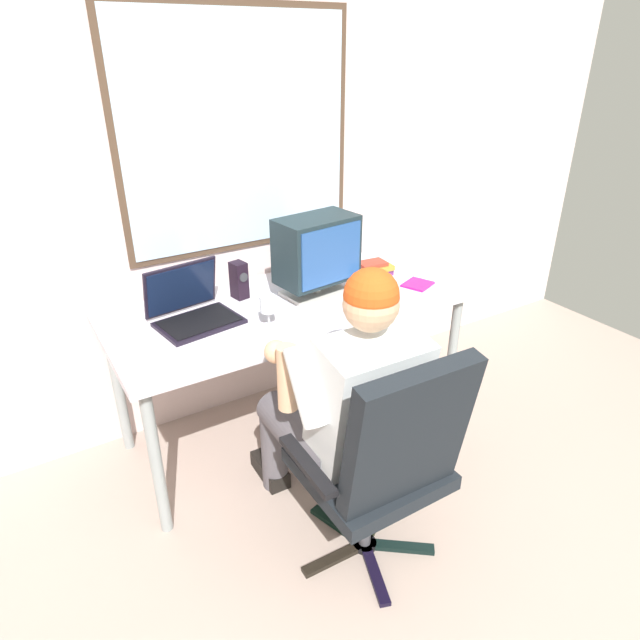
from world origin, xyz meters
TOP-DOWN VIEW (x-y plane):
  - wall_rear at (0.01, 2.38)m, footprint 5.54×0.08m
  - desk at (0.22, 1.94)m, footprint 1.72×0.75m
  - office_chair at (0.09, 1.01)m, footprint 0.59×0.57m
  - person_seated at (0.09, 1.28)m, footprint 0.54×0.82m
  - crt_monitor at (0.36, 1.93)m, footprint 0.40×0.27m
  - laptop at (-0.25, 2.00)m, footprint 0.38×0.34m
  - wine_glass at (0.01, 1.76)m, footprint 0.07×0.07m
  - desk_speaker at (0.03, 2.11)m, footprint 0.07×0.09m
  - book_stack at (0.75, 1.99)m, footprint 0.18×0.15m
  - cd_case at (0.86, 1.77)m, footprint 0.18×0.17m
  - coffee_mug at (0.63, 1.75)m, footprint 0.08×0.08m

SIDE VIEW (x-z plane):
  - office_chair at x=0.09m, z-range 0.05..1.04m
  - person_seated at x=0.09m, z-range 0.02..1.23m
  - desk at x=0.22m, z-range 0.31..1.07m
  - cd_case at x=0.86m, z-range 0.75..0.76m
  - book_stack at x=0.75m, z-range 0.75..0.83m
  - coffee_mug at x=0.63m, z-range 0.75..0.85m
  - laptop at x=-0.25m, z-range 0.70..0.94m
  - desk_speaker at x=0.03m, z-range 0.75..0.93m
  - wine_glass at x=0.01m, z-range 0.78..0.92m
  - crt_monitor at x=0.36m, z-range 0.78..1.17m
  - wall_rear at x=0.01m, z-range 0.01..2.67m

